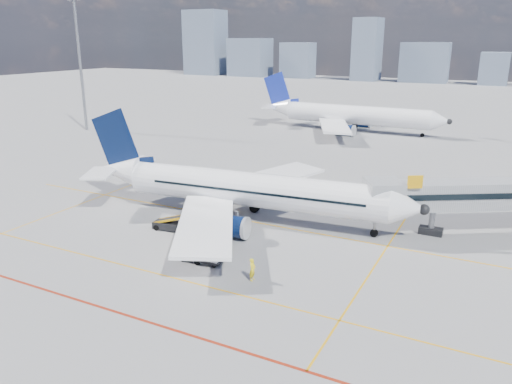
% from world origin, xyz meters
% --- Properties ---
extents(ground, '(420.00, 420.00, 0.00)m').
position_xyz_m(ground, '(0.00, 0.00, 0.00)').
color(ground, gray).
rests_on(ground, ground).
extents(apron_markings, '(90.00, 35.12, 0.01)m').
position_xyz_m(apron_markings, '(-0.58, -3.91, 0.01)').
color(apron_markings, orange).
rests_on(apron_markings, ground).
extents(jet_bridge, '(23.55, 15.78, 6.30)m').
position_xyz_m(jet_bridge, '(23.51, 16.91, 3.74)').
color(jet_bridge, gray).
rests_on(jet_bridge, ground).
extents(floodlight_mast_nw, '(3.20, 0.61, 25.45)m').
position_xyz_m(floodlight_mast_nw, '(-55.00, 40.00, 13.59)').
color(floodlight_mast_nw, gray).
rests_on(floodlight_mast_nw, ground).
extents(distant_skyline, '(252.52, 15.26, 31.52)m').
position_xyz_m(distant_skyline, '(-17.28, 190.00, 11.12)').
color(distant_skyline, slate).
rests_on(distant_skyline, ground).
extents(main_aircraft, '(36.61, 31.86, 10.81)m').
position_xyz_m(main_aircraft, '(-1.49, 8.36, 3.22)').
color(main_aircraft, white).
rests_on(main_aircraft, ground).
extents(second_aircraft, '(39.24, 34.19, 11.43)m').
position_xyz_m(second_aircraft, '(-7.02, 63.85, 3.22)').
color(second_aircraft, white).
rests_on(second_aircraft, ground).
extents(baggage_tug, '(2.54, 2.10, 1.54)m').
position_xyz_m(baggage_tug, '(1.15, -2.35, 0.74)').
color(baggage_tug, white).
rests_on(baggage_tug, ground).
extents(cargo_dolly, '(3.97, 1.93, 2.13)m').
position_xyz_m(cargo_dolly, '(0.72, -2.32, 1.17)').
color(cargo_dolly, black).
rests_on(cargo_dolly, ground).
extents(belt_loader, '(5.89, 2.00, 2.37)m').
position_xyz_m(belt_loader, '(-5.57, 2.43, 0.61)').
color(belt_loader, black).
rests_on(belt_loader, ground).
extents(ramp_worker, '(0.47, 0.69, 1.82)m').
position_xyz_m(ramp_worker, '(6.11, -3.48, 0.91)').
color(ramp_worker, yellow).
rests_on(ramp_worker, ground).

